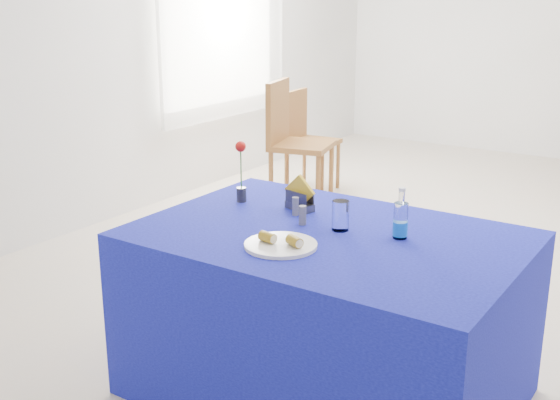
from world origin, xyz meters
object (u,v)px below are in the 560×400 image
object	(u,v)px
plate	(281,245)
water_bottle	(400,221)
blue_table	(326,315)
chair_win_a	(291,135)
chair_win_b	(305,133)

from	to	relation	value
plate	water_bottle	bearing A→B (deg)	45.80
blue_table	chair_win_a	distance (m)	2.89
plate	water_bottle	xyz separation A→B (m)	(0.35, 0.36, 0.06)
blue_table	chair_win_a	size ratio (longest dim) A/B	1.54
plate	blue_table	xyz separation A→B (m)	(0.07, 0.25, -0.39)
plate	chair_win_b	world-z (taller)	chair_win_b
water_bottle	blue_table	bearing A→B (deg)	-158.38
plate	chair_win_b	size ratio (longest dim) A/B	0.33
plate	chair_win_b	distance (m)	3.55
chair_win_a	chair_win_b	size ratio (longest dim) A/B	1.17
blue_table	chair_win_b	xyz separation A→B (m)	(-1.84, 2.81, 0.14)
plate	blue_table	distance (m)	0.47
water_bottle	chair_win_b	distance (m)	3.45
water_bottle	chair_win_b	size ratio (longest dim) A/B	0.24
chair_win_a	chair_win_b	bearing A→B (deg)	4.06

